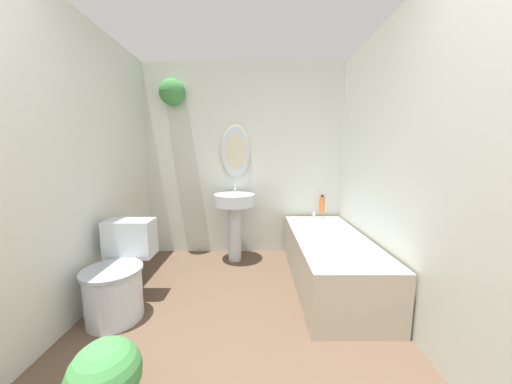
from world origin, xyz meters
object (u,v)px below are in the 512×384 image
bathtub (330,259)px  potted_plant (107,382)px  shampoo_bottle (323,204)px  toilet (120,276)px  pedestal_sink (235,212)px

bathtub → potted_plant: (-1.41, -1.40, 0.00)m
shampoo_bottle → potted_plant: size_ratio=0.48×
bathtub → toilet: bearing=-165.5°
bathtub → potted_plant: bathtub is taller
toilet → bathtub: 1.90m
bathtub → shampoo_bottle: (0.09, 0.71, 0.41)m
toilet → pedestal_sink: pedestal_sink is taller
pedestal_sink → potted_plant: pedestal_sink is taller
pedestal_sink → shampoo_bottle: bearing=6.6°
toilet → pedestal_sink: (0.85, 1.06, 0.30)m
toilet → bathtub: size_ratio=0.44×
toilet → potted_plant: 1.02m
pedestal_sink → potted_plant: bearing=-102.1°
pedestal_sink → shampoo_bottle: size_ratio=4.19×
toilet → potted_plant: (0.42, -0.92, -0.05)m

